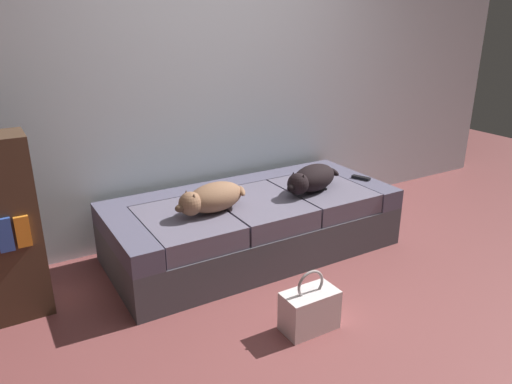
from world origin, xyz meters
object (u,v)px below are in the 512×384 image
at_px(dog_dark, 311,179).
at_px(couch, 253,224).
at_px(handbag, 310,310).
at_px(dog_tan, 211,198).
at_px(tv_remote, 361,178).

bearing_deg(dog_dark, couch, 163.39).
relative_size(dog_dark, handbag, 1.47).
height_order(dog_dark, handbag, dog_dark).
bearing_deg(dog_tan, couch, 15.90).
relative_size(couch, dog_tan, 3.75).
bearing_deg(handbag, dog_tan, 101.08).
distance_m(dog_tan, dog_dark, 0.82).
bearing_deg(dog_dark, tv_remote, 2.09).
bearing_deg(handbag, tv_remote, 37.52).
distance_m(couch, dog_dark, 0.56).
height_order(dog_tan, tv_remote, dog_tan).
relative_size(tv_remote, handbag, 0.40).
xyz_separation_m(couch, tv_remote, (0.95, -0.11, 0.24)).
bearing_deg(dog_tan, dog_dark, -1.41).
height_order(couch, dog_dark, dog_dark).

